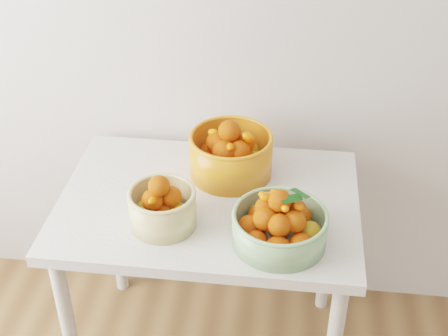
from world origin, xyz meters
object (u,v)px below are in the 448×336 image
Objects in this scene: table at (209,221)px; bowl_orange at (231,154)px; bowl_cream at (162,207)px; bowl_green at (279,225)px.

table is 0.25m from bowl_orange.
bowl_orange is at bearing 59.47° from bowl_cream.
bowl_cream is 0.35m from bowl_orange.
bowl_green is at bearing -61.53° from bowl_orange.
bowl_green reaches higher than table.
bowl_green is at bearing -37.50° from table.
bowl_orange is (0.06, 0.16, 0.18)m from table.
bowl_orange is at bearing 70.46° from table.
bowl_green is (0.37, -0.04, -0.00)m from bowl_cream.
bowl_orange is at bearing 118.47° from bowl_green.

